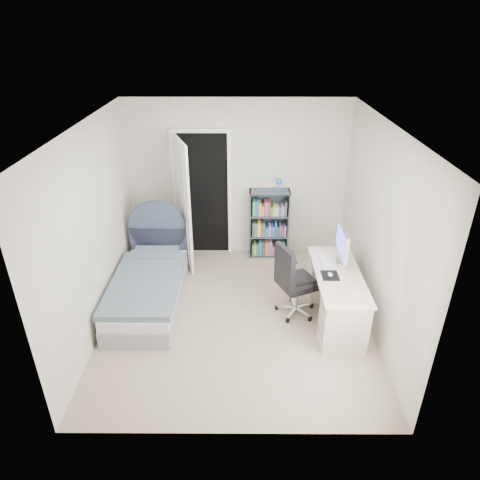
{
  "coord_description": "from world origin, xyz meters",
  "views": [
    {
      "loc": [
        0.07,
        -4.54,
        3.52
      ],
      "look_at": [
        0.05,
        0.07,
        1.1
      ],
      "focal_mm": 32.0,
      "sensor_mm": 36.0,
      "label": 1
    }
  ],
  "objects_px": {
    "bed": "(149,285)",
    "office_chair": "(292,278)",
    "desk": "(336,294)",
    "floor_lamp": "(186,238)",
    "bookcase": "(268,226)",
    "nightstand": "(162,236)"
  },
  "relations": [
    {
      "from": "bed",
      "to": "nightstand",
      "type": "xyz_separation_m",
      "value": [
        -0.03,
        1.27,
        0.1
      ]
    },
    {
      "from": "desk",
      "to": "office_chair",
      "type": "distance_m",
      "value": 0.59
    },
    {
      "from": "floor_lamp",
      "to": "office_chair",
      "type": "height_order",
      "value": "floor_lamp"
    },
    {
      "from": "bookcase",
      "to": "desk",
      "type": "bearing_deg",
      "value": -65.48
    },
    {
      "from": "nightstand",
      "to": "bookcase",
      "type": "height_order",
      "value": "bookcase"
    },
    {
      "from": "floor_lamp",
      "to": "bookcase",
      "type": "xyz_separation_m",
      "value": [
        1.29,
        0.4,
        -0.0
      ]
    },
    {
      "from": "floor_lamp",
      "to": "bed",
      "type": "bearing_deg",
      "value": -114.05
    },
    {
      "from": "bed",
      "to": "desk",
      "type": "height_order",
      "value": "desk"
    },
    {
      "from": "desk",
      "to": "office_chair",
      "type": "height_order",
      "value": "desk"
    },
    {
      "from": "desk",
      "to": "office_chair",
      "type": "relative_size",
      "value": 1.39
    },
    {
      "from": "floor_lamp",
      "to": "bookcase",
      "type": "distance_m",
      "value": 1.35
    },
    {
      "from": "bed",
      "to": "bookcase",
      "type": "height_order",
      "value": "bookcase"
    },
    {
      "from": "bookcase",
      "to": "office_chair",
      "type": "bearing_deg",
      "value": -82.35
    },
    {
      "from": "office_chair",
      "to": "floor_lamp",
      "type": "bearing_deg",
      "value": 141.45
    },
    {
      "from": "office_chair",
      "to": "desk",
      "type": "bearing_deg",
      "value": -9.68
    },
    {
      "from": "bed",
      "to": "floor_lamp",
      "type": "relative_size",
      "value": 1.48
    },
    {
      "from": "nightstand",
      "to": "bed",
      "type": "bearing_deg",
      "value": -88.78
    },
    {
      "from": "bed",
      "to": "office_chair",
      "type": "bearing_deg",
      "value": -8.29
    },
    {
      "from": "desk",
      "to": "bookcase",
      "type": "bearing_deg",
      "value": 114.52
    },
    {
      "from": "nightstand",
      "to": "desk",
      "type": "xyz_separation_m",
      "value": [
        2.5,
        -1.65,
        0.02
      ]
    },
    {
      "from": "nightstand",
      "to": "office_chair",
      "type": "height_order",
      "value": "office_chair"
    },
    {
      "from": "bed",
      "to": "bookcase",
      "type": "xyz_separation_m",
      "value": [
        1.7,
        1.32,
        0.26
      ]
    }
  ]
}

